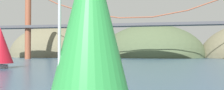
% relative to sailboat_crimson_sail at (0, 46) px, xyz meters
% --- Properties ---
extents(headland_left, '(58.12, 44.00, 39.68)m').
position_rel_sailboat_crimson_sail_xyz_m(headland_left, '(-32.45, 103.03, -4.70)').
color(headland_left, '#6B664C').
rests_on(headland_left, ground_plane).
extents(headland_center, '(61.18, 44.00, 38.54)m').
position_rel_sailboat_crimson_sail_xyz_m(headland_center, '(27.55, 103.03, -4.70)').
color(headland_center, '#4C5B3D').
rests_on(headland_center, ground_plane).
extents(suspension_bridge, '(138.37, 6.00, 33.20)m').
position_rel_sailboat_crimson_sail_xyz_m(suspension_bridge, '(22.55, 63.03, 11.00)').
color(suspension_bridge, brown).
rests_on(suspension_bridge, ground_plane).
extents(sailboat_crimson_sail, '(6.70, 9.47, 10.02)m').
position_rel_sailboat_crimson_sail_xyz_m(sailboat_crimson_sail, '(0.00, 0.00, 0.00)').
color(sailboat_crimson_sail, white).
rests_on(sailboat_crimson_sail, ground_plane).
extents(sailboat_navy_sail, '(7.81, 7.84, 9.46)m').
position_rel_sailboat_crimson_sail_xyz_m(sailboat_navy_sail, '(14.72, 15.98, -0.29)').
color(sailboat_navy_sail, navy).
rests_on(sailboat_navy_sail, ground_plane).
extents(sailboat_green_sail, '(8.05, 6.92, 9.58)m').
position_rel_sailboat_crimson_sail_xyz_m(sailboat_green_sail, '(31.19, -38.43, 0.08)').
color(sailboat_green_sail, black).
rests_on(sailboat_green_sail, ground_plane).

